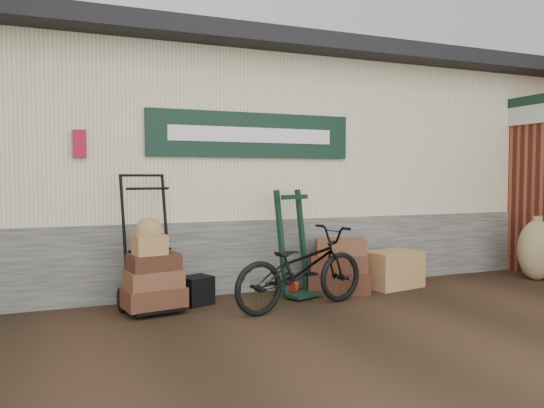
# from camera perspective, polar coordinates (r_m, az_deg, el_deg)

# --- Properties ---
(ground) EXTENTS (80.00, 80.00, 0.00)m
(ground) POSITION_cam_1_polar(r_m,az_deg,el_deg) (5.94, 3.98, -11.09)
(ground) COLOR black
(ground) RESTS_ON ground
(station_building) EXTENTS (14.40, 4.10, 3.20)m
(station_building) POSITION_cam_1_polar(r_m,az_deg,el_deg) (8.31, -4.42, 4.15)
(station_building) COLOR #4C4C47
(station_building) RESTS_ON ground
(brick_outbuilding) EXTENTS (1.71, 4.51, 2.62)m
(brick_outbuilding) POSITION_cam_1_polar(r_m,az_deg,el_deg) (9.65, 26.47, 1.83)
(brick_outbuilding) COLOR maroon
(brick_outbuilding) RESTS_ON ground
(porter_trolley) EXTENTS (0.83, 0.68, 1.50)m
(porter_trolley) POSITION_cam_1_polar(r_m,az_deg,el_deg) (5.86, -13.16, -3.88)
(porter_trolley) COLOR black
(porter_trolley) RESTS_ON ground
(green_barrow) EXTENTS (0.57, 0.53, 1.28)m
(green_barrow) POSITION_cam_1_polar(r_m,az_deg,el_deg) (6.38, 2.44, -4.27)
(green_barrow) COLOR black
(green_barrow) RESTS_ON ground
(suitcase_stack) EXTENTS (0.89, 0.74, 0.67)m
(suitcase_stack) POSITION_cam_1_polar(r_m,az_deg,el_deg) (6.72, 7.11, -6.54)
(suitcase_stack) COLOR #381811
(suitcase_stack) RESTS_ON ground
(wicker_hamper) EXTENTS (0.81, 0.61, 0.47)m
(wicker_hamper) POSITION_cam_1_polar(r_m,az_deg,el_deg) (7.13, 12.82, -6.83)
(wicker_hamper) COLOR olive
(wicker_hamper) RESTS_ON ground
(black_trunk) EXTENTS (0.40, 0.37, 0.32)m
(black_trunk) POSITION_cam_1_polar(r_m,az_deg,el_deg) (6.11, -8.12, -9.18)
(black_trunk) COLOR black
(black_trunk) RESTS_ON ground
(bicycle) EXTENTS (0.95, 1.79, 0.99)m
(bicycle) POSITION_cam_1_polar(r_m,az_deg,el_deg) (5.82, 3.14, -6.42)
(bicycle) COLOR black
(bicycle) RESTS_ON ground
(burlap_sack_left) EXTENTS (0.64, 0.59, 0.84)m
(burlap_sack_left) POSITION_cam_1_polar(r_m,az_deg,el_deg) (8.27, 26.61, -4.45)
(burlap_sack_left) COLOR olive
(burlap_sack_left) RESTS_ON ground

